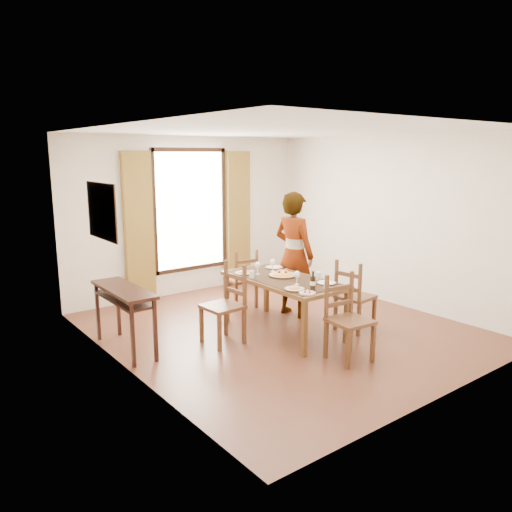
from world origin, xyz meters
TOP-DOWN VIEW (x-y plane):
  - ground at (0.00, 0.00)m, footprint 5.00×5.00m
  - room_shell at (-0.00, 0.13)m, footprint 4.60×5.10m
  - console_table at (-2.03, 0.60)m, footprint 0.38×1.20m
  - dining_table at (-0.05, -0.08)m, footprint 0.86×1.77m
  - chair_west at (-0.90, 0.06)m, footprint 0.48×0.48m
  - chair_north at (0.15, 1.15)m, footprint 0.47×0.47m
  - chair_south at (-0.06, -1.26)m, footprint 0.49×0.49m
  - chair_east at (0.76, -0.63)m, footprint 0.50×0.50m
  - man at (0.55, 0.38)m, footprint 0.82×0.67m
  - plate_sw at (-0.32, -0.62)m, footprint 0.27×0.27m
  - plate_se at (0.20, -0.65)m, footprint 0.27×0.27m
  - plate_nw at (-0.33, 0.44)m, footprint 0.27×0.27m
  - plate_ne at (0.23, 0.46)m, footprint 0.27×0.27m
  - pasta_platter at (0.01, 0.00)m, footprint 0.40×0.40m
  - caprese_plate at (-0.31, -0.84)m, footprint 0.20×0.20m
  - wine_glass_a at (-0.14, -0.45)m, footprint 0.08×0.08m
  - wine_glass_b at (0.08, 0.30)m, footprint 0.08×0.08m
  - wine_glass_c at (-0.20, 0.29)m, footprint 0.08×0.08m
  - tumbler_a at (0.28, -0.42)m, footprint 0.07×0.07m
  - tumbler_b at (-0.38, 0.18)m, footprint 0.07×0.07m
  - tumbler_c at (0.03, -0.82)m, footprint 0.07×0.07m
  - wine_bottle at (-0.18, -0.79)m, footprint 0.07×0.07m

SIDE VIEW (x-z plane):
  - ground at x=0.00m, z-range 0.00..0.00m
  - chair_north at x=0.15m, z-range -0.03..0.91m
  - chair_east at x=0.76m, z-range -0.03..0.96m
  - chair_south at x=-0.06m, z-range -0.04..0.98m
  - chair_west at x=-0.90m, z-range -0.04..1.00m
  - console_table at x=-2.03m, z-range 0.28..1.08m
  - dining_table at x=-0.05m, z-range 0.31..1.07m
  - caprese_plate at x=-0.31m, z-range 0.76..0.80m
  - plate_sw at x=-0.32m, z-range 0.76..0.81m
  - plate_se at x=0.20m, z-range 0.76..0.81m
  - plate_nw at x=-0.33m, z-range 0.76..0.81m
  - plate_ne at x=0.23m, z-range 0.76..0.81m
  - pasta_platter at x=0.01m, z-range 0.76..0.86m
  - tumbler_a at x=0.28m, z-range 0.76..0.86m
  - tumbler_b at x=-0.38m, z-range 0.76..0.86m
  - tumbler_c at x=0.03m, z-range 0.76..0.86m
  - wine_glass_a at x=-0.14m, z-range 0.76..0.94m
  - wine_glass_b at x=0.08m, z-range 0.76..0.94m
  - wine_glass_c at x=-0.20m, z-range 0.76..0.94m
  - wine_bottle at x=-0.18m, z-range 0.76..1.00m
  - man at x=0.55m, z-range 0.00..1.87m
  - room_shell at x=0.00m, z-range 0.17..2.91m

